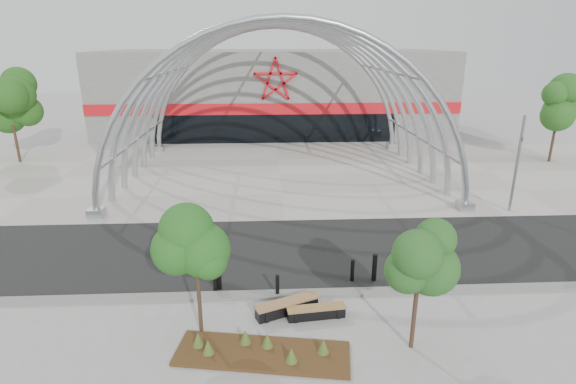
{
  "coord_description": "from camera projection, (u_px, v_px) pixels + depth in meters",
  "views": [
    {
      "loc": [
        -0.94,
        -14.7,
        8.92
      ],
      "look_at": [
        0.0,
        4.0,
        2.6
      ],
      "focal_mm": 28.0,
      "sensor_mm": 36.0,
      "label": 1
    }
  ],
  "objects": [
    {
      "name": "bench_0",
      "position": [
        287.0,
        307.0,
        15.42
      ],
      "size": [
        2.3,
        1.34,
        0.48
      ],
      "color": "black",
      "rests_on": "ground"
    },
    {
      "name": "bollard_2",
      "position": [
        277.0,
        286.0,
        16.38
      ],
      "size": [
        0.14,
        0.14,
        0.86
      ],
      "primitive_type": "cylinder",
      "color": "black",
      "rests_on": "ground"
    },
    {
      "name": "signal_pole",
      "position": [
        517.0,
        163.0,
        23.81
      ],
      "size": [
        0.38,
        0.74,
        5.31
      ],
      "color": "gray",
      "rests_on": "ground"
    },
    {
      "name": "bollard_0",
      "position": [
        219.0,
        276.0,
        16.82
      ],
      "size": [
        0.18,
        0.18,
        1.1
      ],
      "primitive_type": "cylinder",
      "color": "black",
      "rests_on": "ground"
    },
    {
      "name": "kerb",
      "position": [
        294.0,
        294.0,
        16.55
      ],
      "size": [
        60.0,
        0.5,
        0.12
      ],
      "primitive_type": "cube",
      "color": "slate",
      "rests_on": "ground"
    },
    {
      "name": "arena_building",
      "position": [
        274.0,
        90.0,
        47.19
      ],
      "size": [
        34.0,
        15.24,
        8.0
      ],
      "color": "slate",
      "rests_on": "ground"
    },
    {
      "name": "bench_1",
      "position": [
        316.0,
        312.0,
        15.17
      ],
      "size": [
        2.04,
        0.67,
        0.42
      ],
      "color": "black",
      "rests_on": "ground"
    },
    {
      "name": "planting_bed",
      "position": [
        260.0,
        351.0,
        13.41
      ],
      "size": [
        5.38,
        2.4,
        0.55
      ],
      "color": "#3B2811",
      "rests_on": "ground"
    },
    {
      "name": "ground",
      "position": [
        293.0,
        292.0,
        16.81
      ],
      "size": [
        140.0,
        140.0,
        0.0
      ],
      "primitive_type": "plane",
      "color": "#969691",
      "rests_on": "ground"
    },
    {
      "name": "vault_canopy",
      "position": [
        280.0,
        175.0,
        31.47
      ],
      "size": [
        20.8,
        15.8,
        20.36
      ],
      "color": "#A5AAAF",
      "rests_on": "ground"
    },
    {
      "name": "bollard_1",
      "position": [
        215.0,
        282.0,
        16.65
      ],
      "size": [
        0.14,
        0.14,
        0.88
      ],
      "primitive_type": "cylinder",
      "color": "black",
      "rests_on": "ground"
    },
    {
      "name": "street_tree_1",
      "position": [
        420.0,
        264.0,
        12.88
      ],
      "size": [
        1.67,
        1.67,
        3.95
      ],
      "color": "#321E17",
      "rests_on": "ground"
    },
    {
      "name": "bg_tree_0",
      "position": [
        8.0,
        102.0,
        33.3
      ],
      "size": [
        3.0,
        3.0,
        6.45
      ],
      "color": "#312015",
      "rests_on": "ground"
    },
    {
      "name": "bollard_4",
      "position": [
        352.0,
        271.0,
        17.42
      ],
      "size": [
        0.15,
        0.15,
        0.91
      ],
      "primitive_type": "cylinder",
      "color": "black",
      "rests_on": "ground"
    },
    {
      "name": "road",
      "position": [
        289.0,
        250.0,
        20.12
      ],
      "size": [
        140.0,
        7.0,
        0.02
      ],
      "primitive_type": "cube",
      "color": "black",
      "rests_on": "ground"
    },
    {
      "name": "forecourt",
      "position": [
        280.0,
        175.0,
        31.47
      ],
      "size": [
        60.0,
        17.0,
        0.04
      ],
      "primitive_type": "cube",
      "color": "#A5A095",
      "rests_on": "ground"
    },
    {
      "name": "bollard_3",
      "position": [
        374.0,
        268.0,
        17.4
      ],
      "size": [
        0.18,
        0.18,
        1.12
      ],
      "primitive_type": "cylinder",
      "color": "black",
      "rests_on": "ground"
    },
    {
      "name": "street_tree_0",
      "position": [
        196.0,
        253.0,
        13.59
      ],
      "size": [
        1.72,
        1.72,
        3.93
      ],
      "color": "#302315",
      "rests_on": "ground"
    },
    {
      "name": "bg_tree_1",
      "position": [
        559.0,
        107.0,
        33.48
      ],
      "size": [
        2.7,
        2.7,
        5.91
      ],
      "color": "black",
      "rests_on": "ground"
    }
  ]
}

